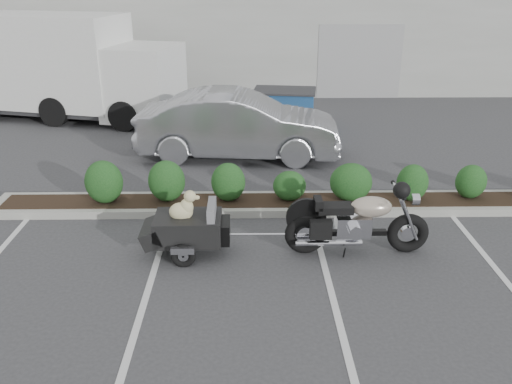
{
  "coord_description": "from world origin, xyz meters",
  "views": [
    {
      "loc": [
        -0.01,
        -7.61,
        4.4
      ],
      "look_at": [
        0.13,
        1.2,
        0.75
      ],
      "focal_mm": 38.0,
      "sensor_mm": 36.0,
      "label": 1
    }
  ],
  "objects_px": {
    "motorcycle": "(357,223)",
    "pet_trailer": "(187,227)",
    "dumpster": "(284,109)",
    "sedan": "(239,125)",
    "delivery_truck": "(74,70)"
  },
  "relations": [
    {
      "from": "sedan",
      "to": "dumpster",
      "type": "distance_m",
      "value": 2.84
    },
    {
      "from": "motorcycle",
      "to": "pet_trailer",
      "type": "xyz_separation_m",
      "value": [
        -2.79,
        0.02,
        -0.07
      ]
    },
    {
      "from": "sedan",
      "to": "motorcycle",
      "type": "bearing_deg",
      "value": -153.75
    },
    {
      "from": "motorcycle",
      "to": "pet_trailer",
      "type": "relative_size",
      "value": 1.26
    },
    {
      "from": "motorcycle",
      "to": "dumpster",
      "type": "xyz_separation_m",
      "value": [
        -0.72,
        7.54,
        0.04
      ]
    },
    {
      "from": "dumpster",
      "to": "sedan",
      "type": "bearing_deg",
      "value": -109.4
    },
    {
      "from": "sedan",
      "to": "dumpster",
      "type": "height_order",
      "value": "sedan"
    },
    {
      "from": "dumpster",
      "to": "motorcycle",
      "type": "bearing_deg",
      "value": -76.8
    },
    {
      "from": "pet_trailer",
      "to": "dumpster",
      "type": "xyz_separation_m",
      "value": [
        2.07,
        7.52,
        0.11
      ]
    },
    {
      "from": "motorcycle",
      "to": "delivery_truck",
      "type": "bearing_deg",
      "value": 128.16
    },
    {
      "from": "delivery_truck",
      "to": "pet_trailer",
      "type": "bearing_deg",
      "value": -49.85
    },
    {
      "from": "motorcycle",
      "to": "sedan",
      "type": "distance_m",
      "value": 5.41
    },
    {
      "from": "motorcycle",
      "to": "pet_trailer",
      "type": "distance_m",
      "value": 2.79
    },
    {
      "from": "pet_trailer",
      "to": "delivery_truck",
      "type": "height_order",
      "value": "delivery_truck"
    },
    {
      "from": "sedan",
      "to": "dumpster",
      "type": "bearing_deg",
      "value": -22.74
    }
  ]
}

